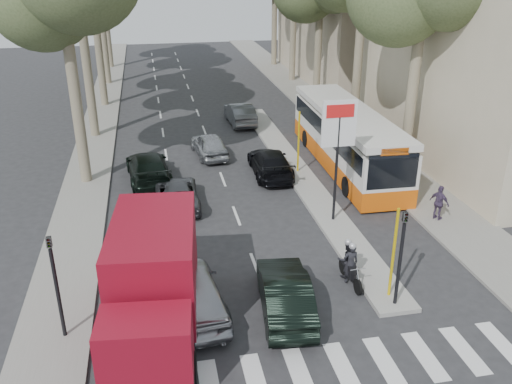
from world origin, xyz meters
The scene contains 19 objects.
ground centered at (0.00, 0.00, 0.00)m, with size 120.00×120.00×0.00m, color #28282B.
sidewalk_right centered at (8.60, 25.00, 0.06)m, with size 3.20×70.00×0.12m, color gray.
median_left centered at (-8.00, 28.00, 0.06)m, with size 2.40×64.00×0.12m, color gray.
traffic_island centered at (3.25, 11.00, 0.08)m, with size 1.50×26.00×0.16m, color gray.
billboard centered at (3.25, 5.00, 3.70)m, with size 1.50×12.10×5.60m.
traffic_light_island centered at (3.25, -1.50, 2.49)m, with size 0.16×0.41×3.60m.
traffic_light_left centered at (-7.60, -1.00, 2.49)m, with size 0.16×0.41×3.60m.
silver_hatchback centered at (-3.50, -0.39, 0.79)m, with size 1.86×4.63×1.58m, color #A9ABB1.
dark_hatchback centered at (-0.50, -1.00, 0.74)m, with size 1.56×4.47×1.47m, color black.
queue_car_a centered at (-3.50, 8.20, 0.61)m, with size 2.01×4.36×1.21m, color #45464C.
queue_car_b centered at (1.74, 11.15, 0.70)m, with size 1.96×4.82×1.40m, color black.
queue_car_c centered at (-1.14, 14.77, 0.70)m, with size 1.65×4.09×1.39m, color #9EA1A6.
queue_car_d centered at (1.78, 21.04, 0.74)m, with size 1.57×4.51×1.48m, color #505459.
queue_car_e centered at (-4.76, 11.58, 0.75)m, with size 2.10×5.16×1.50m, color black.
red_truck centered at (-4.73, -1.22, 1.87)m, with size 3.15×6.84×3.53m.
city_bus centered at (6.20, 11.60, 1.74)m, with size 2.96×12.56×3.30m.
motorcycle centered at (2.25, 0.38, 0.77)m, with size 0.73×1.99×1.69m.
pedestrian_near centered at (7.87, 4.16, 0.93)m, with size 0.94×0.46×1.61m, color #483854.
pedestrian_far centered at (10.00, 12.15, 0.89)m, with size 1.00×0.44×1.54m, color #63594A.
Camera 1 is at (-4.42, -15.64, 11.08)m, focal length 38.00 mm.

